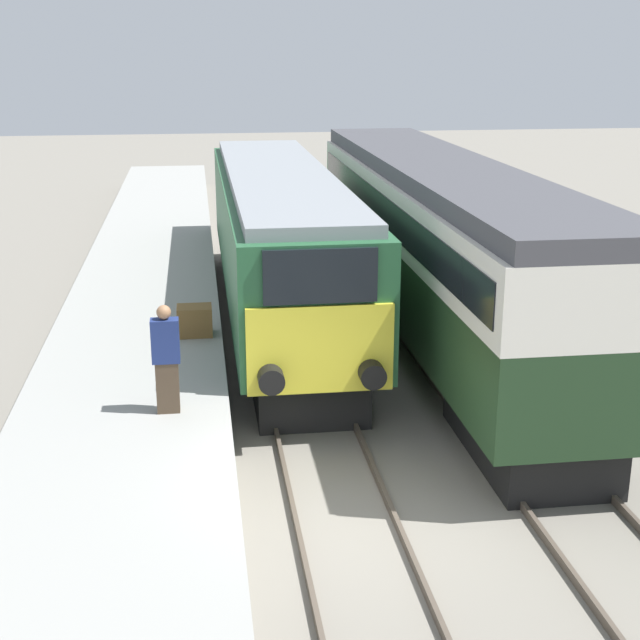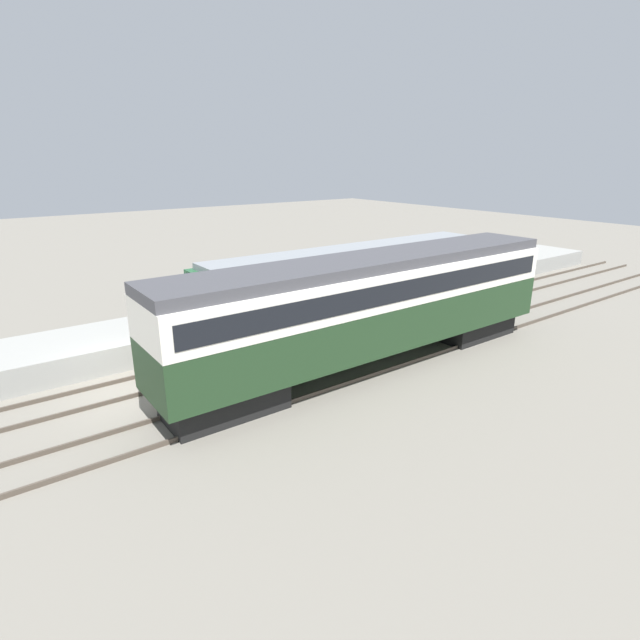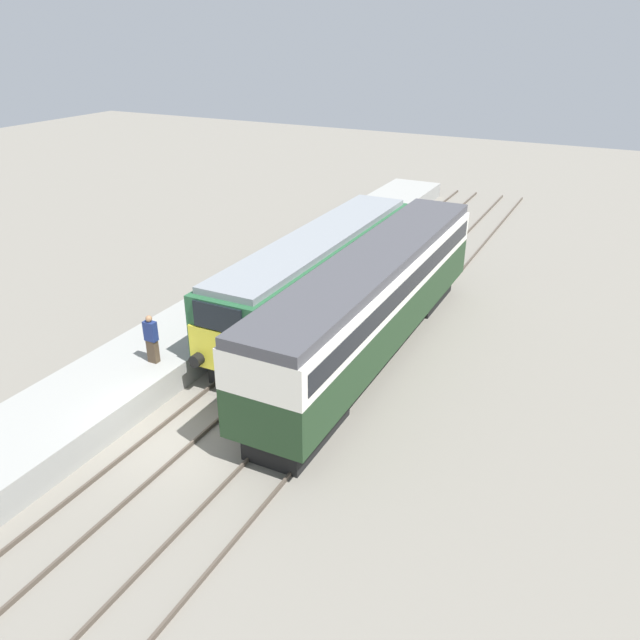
% 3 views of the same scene
% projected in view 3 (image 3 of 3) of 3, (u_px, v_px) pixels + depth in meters
% --- Properties ---
extents(ground_plane, '(120.00, 120.00, 0.00)m').
position_uv_depth(ground_plane, '(172.00, 440.00, 19.36)').
color(ground_plane, slate).
extents(platform_left, '(3.50, 50.00, 0.99)m').
position_uv_depth(platform_left, '(229.00, 310.00, 26.93)').
color(platform_left, gray).
rests_on(platform_left, ground_plane).
extents(rails_near_track, '(1.51, 60.00, 0.14)m').
position_uv_depth(rails_near_track, '(258.00, 367.00, 23.35)').
color(rails_near_track, '#4C4238').
rests_on(rails_near_track, ground_plane).
extents(rails_far_track, '(1.50, 60.00, 0.14)m').
position_uv_depth(rails_far_track, '(340.00, 388.00, 21.96)').
color(rails_far_track, '#4C4238').
rests_on(rails_far_track, ground_plane).
extents(locomotive, '(2.70, 14.89, 3.77)m').
position_uv_depth(locomotive, '(318.00, 272.00, 26.51)').
color(locomotive, black).
rests_on(locomotive, ground_plane).
extents(passenger_carriage, '(2.75, 16.26, 4.19)m').
position_uv_depth(passenger_carriage, '(374.00, 296.00, 23.24)').
color(passenger_carriage, black).
rests_on(passenger_carriage, ground_plane).
extents(person_on_platform, '(0.44, 0.26, 1.78)m').
position_uv_depth(person_on_platform, '(151.00, 339.00, 21.44)').
color(person_on_platform, '#473828').
rests_on(person_on_platform, platform_left).
extents(luggage_crate, '(0.70, 0.56, 0.60)m').
position_uv_depth(luggage_crate, '(228.00, 314.00, 24.67)').
color(luggage_crate, brown).
rests_on(luggage_crate, platform_left).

